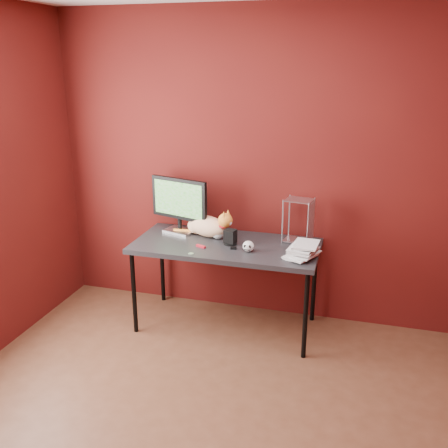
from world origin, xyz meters
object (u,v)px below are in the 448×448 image
(monitor, at_px, (179,203))
(skull_mug, at_px, (248,246))
(desk, at_px, (226,249))
(speaker, at_px, (230,237))
(cat, at_px, (208,226))
(book_stack, at_px, (296,177))

(monitor, xyz_separation_m, skull_mug, (0.68, -0.29, -0.22))
(desk, relative_size, speaker, 12.10)
(cat, bearing_deg, monitor, -166.90)
(monitor, bearing_deg, cat, 8.45)
(desk, height_order, book_stack, book_stack)
(skull_mug, distance_m, speaker, 0.22)
(desk, bearing_deg, cat, 145.72)
(desk, distance_m, monitor, 0.58)
(cat, bearing_deg, skull_mug, -11.39)
(skull_mug, bearing_deg, book_stack, 6.60)
(cat, height_order, speaker, cat)
(cat, distance_m, skull_mug, 0.49)
(cat, xyz_separation_m, skull_mug, (0.41, -0.26, -0.04))
(cat, distance_m, book_stack, 0.94)
(speaker, bearing_deg, cat, 161.05)
(speaker, height_order, book_stack, book_stack)
(book_stack, bearing_deg, monitor, 165.83)
(cat, height_order, skull_mug, cat)
(skull_mug, xyz_separation_m, speaker, (-0.18, 0.12, 0.01))
(speaker, bearing_deg, monitor, 172.45)
(desk, bearing_deg, book_stack, -8.92)
(speaker, bearing_deg, book_stack, 2.28)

